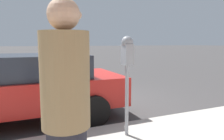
% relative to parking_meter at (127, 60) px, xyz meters
% --- Properties ---
extents(ground_plane, '(220.00, 220.00, 0.00)m').
position_rel_parking_meter_xyz_m(ground_plane, '(2.74, -0.05, -1.40)').
color(ground_plane, '#3D3A3A').
extents(parking_meter, '(0.21, 0.19, 1.66)m').
position_rel_parking_meter_xyz_m(parking_meter, '(0.00, 0.00, 0.00)').
color(parking_meter, gray).
rests_on(parking_meter, sidewalk).
extents(car_red, '(2.16, 4.43, 1.43)m').
position_rel_parking_meter_xyz_m(car_red, '(1.85, 1.59, -0.64)').
color(car_red, '#B21E19').
rests_on(car_red, ground_plane).
extents(pedestrian, '(0.38, 0.38, 1.89)m').
position_rel_parking_meter_xyz_m(pedestrian, '(-1.49, 1.31, -0.32)').
color(pedestrian, '#23232D').
rests_on(pedestrian, sidewalk).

